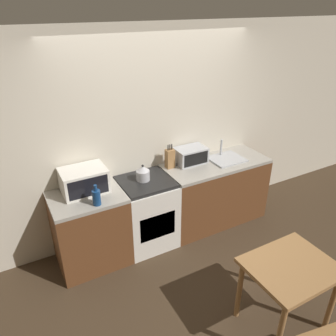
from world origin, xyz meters
TOP-DOWN VIEW (x-y plane):
  - ground_plane at (0.00, 0.00)m, footprint 16.00×16.00m
  - wall_back at (0.00, 1.04)m, footprint 10.00×0.06m
  - counter_left_run at (-1.02, 0.70)m, footprint 0.80×0.62m
  - counter_right_run at (0.71, 0.70)m, footprint 1.42×0.62m
  - stove_range at (-0.31, 0.70)m, footprint 0.63×0.62m
  - kettle at (-0.33, 0.73)m, footprint 0.16×0.16m
  - microwave at (-1.00, 0.81)m, footprint 0.49×0.36m
  - bottle at (-0.97, 0.48)m, footprint 0.09×0.09m
  - knife_block at (0.11, 0.86)m, footprint 0.10×0.09m
  - toaster_oven at (0.41, 0.85)m, footprint 0.40×0.27m
  - sink_basin at (0.88, 0.71)m, footprint 0.44×0.38m
  - dining_table at (0.30, -1.00)m, footprint 0.77×0.64m

SIDE VIEW (x-z plane):
  - ground_plane at x=0.00m, z-range 0.00..0.00m
  - stove_range at x=-0.31m, z-range 0.00..0.90m
  - counter_left_run at x=-1.02m, z-range 0.00..0.90m
  - counter_right_run at x=0.71m, z-range 0.00..0.90m
  - dining_table at x=0.30m, z-range 0.25..0.97m
  - sink_basin at x=0.88m, z-range 0.80..1.04m
  - kettle at x=-0.33m, z-range 0.89..1.09m
  - bottle at x=-0.97m, z-range 0.87..1.11m
  - toaster_oven at x=0.41m, z-range 0.90..1.11m
  - knife_block at x=0.11m, z-range 0.87..1.18m
  - microwave at x=-1.00m, z-range 0.90..1.17m
  - wall_back at x=0.00m, z-range 0.00..2.60m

